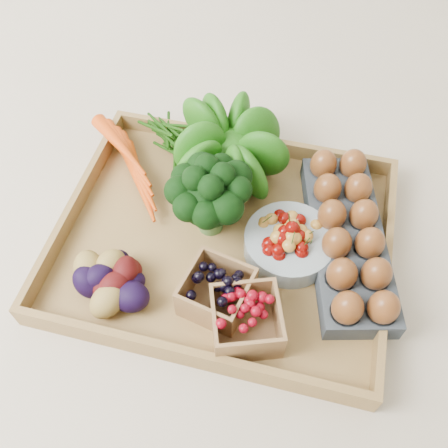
% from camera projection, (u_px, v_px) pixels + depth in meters
% --- Properties ---
extents(ground, '(4.00, 4.00, 0.00)m').
position_uv_depth(ground, '(224.00, 244.00, 0.87)').
color(ground, beige).
rests_on(ground, ground).
extents(tray, '(0.55, 0.45, 0.01)m').
position_uv_depth(tray, '(224.00, 241.00, 0.86)').
color(tray, olive).
rests_on(tray, ground).
extents(carrots, '(0.20, 0.14, 0.05)m').
position_uv_depth(carrots, '(133.00, 164.00, 0.93)').
color(carrots, '#DC460B').
rests_on(carrots, tray).
extents(lettuce, '(0.15, 0.15, 0.15)m').
position_uv_depth(lettuce, '(230.00, 142.00, 0.89)').
color(lettuce, '#1A4D0C').
rests_on(lettuce, tray).
extents(broccoli, '(0.14, 0.14, 0.11)m').
position_uv_depth(broccoli, '(210.00, 207.00, 0.83)').
color(broccoli, black).
rests_on(broccoli, tray).
extents(cherry_bowl, '(0.15, 0.15, 0.04)m').
position_uv_depth(cherry_bowl, '(289.00, 244.00, 0.83)').
color(cherry_bowl, '#8C9EA5').
rests_on(cherry_bowl, tray).
extents(egg_carton, '(0.20, 0.35, 0.04)m').
position_uv_depth(egg_carton, '(346.00, 240.00, 0.83)').
color(egg_carton, '#383F47').
rests_on(egg_carton, tray).
extents(potatoes, '(0.13, 0.13, 0.07)m').
position_uv_depth(potatoes, '(113.00, 273.00, 0.78)').
color(potatoes, '#370809').
rests_on(potatoes, tray).
extents(punnet_blackberry, '(0.11, 0.11, 0.07)m').
position_uv_depth(punnet_blackberry, '(217.00, 292.00, 0.76)').
color(punnet_blackberry, black).
rests_on(punnet_blackberry, tray).
extents(punnet_raspberry, '(0.13, 0.13, 0.07)m').
position_uv_depth(punnet_raspberry, '(246.00, 321.00, 0.73)').
color(punnet_raspberry, maroon).
rests_on(punnet_raspberry, tray).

